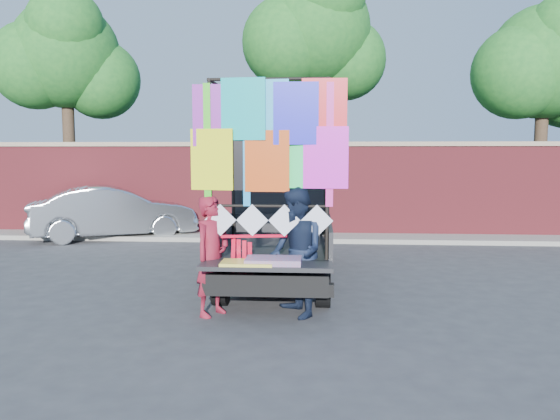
# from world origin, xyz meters

# --- Properties ---
(ground) EXTENTS (90.00, 90.00, 0.00)m
(ground) POSITION_xyz_m (0.00, 0.00, 0.00)
(ground) COLOR #38383A
(ground) RESTS_ON ground
(brick_wall) EXTENTS (30.00, 0.45, 2.61)m
(brick_wall) POSITION_xyz_m (0.00, 7.00, 1.33)
(brick_wall) COLOR maroon
(brick_wall) RESTS_ON ground
(curb) EXTENTS (30.00, 1.20, 0.12)m
(curb) POSITION_xyz_m (0.00, 6.30, 0.06)
(curb) COLOR gray
(curb) RESTS_ON ground
(tree_left) EXTENTS (4.20, 3.30, 7.05)m
(tree_left) POSITION_xyz_m (-6.48, 8.12, 5.12)
(tree_left) COLOR #38281C
(tree_left) RESTS_ON ground
(tree_mid) EXTENTS (4.20, 3.30, 7.73)m
(tree_mid) POSITION_xyz_m (1.02, 8.12, 5.70)
(tree_mid) COLOR #38281C
(tree_mid) RESTS_ON ground
(tree_right) EXTENTS (4.20, 3.30, 6.62)m
(tree_right) POSITION_xyz_m (7.52, 8.12, 4.75)
(tree_right) COLOR #38281C
(tree_right) RESTS_ON ground
(pickup_truck) EXTENTS (2.11, 5.30, 3.33)m
(pickup_truck) POSITION_xyz_m (0.42, 2.03, 0.84)
(pickup_truck) COLOR black
(pickup_truck) RESTS_ON ground
(sedan) EXTENTS (4.56, 3.16, 1.42)m
(sedan) POSITION_xyz_m (-4.38, 6.17, 0.71)
(sedan) COLOR #ADB1B4
(sedan) RESTS_ON ground
(woman) EXTENTS (0.67, 0.75, 1.72)m
(woman) POSITION_xyz_m (-0.38, -0.57, 0.86)
(woman) COLOR maroon
(woman) RESTS_ON ground
(man) EXTENTS (1.01, 1.10, 1.84)m
(man) POSITION_xyz_m (0.82, -0.56, 0.92)
(man) COLOR #141E34
(man) RESTS_ON ground
(streamer_bundle) EXTENTS (0.93, 0.19, 0.64)m
(streamer_bundle) POSITION_xyz_m (0.12, -0.58, 0.96)
(streamer_bundle) COLOR red
(streamer_bundle) RESTS_ON ground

